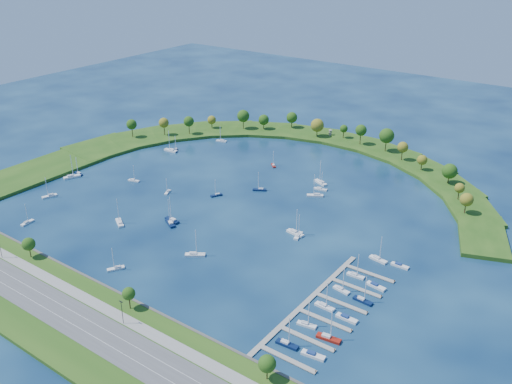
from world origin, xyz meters
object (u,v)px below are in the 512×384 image
Objects in this scene: moored_boat_16 at (260,189)px; docked_boat_8 at (356,275)px; moored_boat_2 at (273,165)px; moored_boat_17 at (167,192)px; docked_boat_11 at (400,266)px; dock_system at (323,307)px; moored_boat_12 at (216,195)px; docked_boat_4 at (325,306)px; docked_boat_6 at (341,289)px; moored_boat_4 at (195,254)px; moored_boat_8 at (295,232)px; moored_boat_11 at (321,182)px; docked_boat_5 at (346,318)px; docked_boat_0 at (287,343)px; moored_boat_20 at (120,222)px; moored_boat_21 at (172,220)px; moored_boat_6 at (50,196)px; moored_boat_13 at (171,150)px; moored_boat_19 at (320,189)px; moored_boat_3 at (176,150)px; docked_boat_3 at (328,337)px; moored_boat_9 at (298,235)px; moored_boat_10 at (315,195)px; moored_boat_18 at (170,223)px; docked_boat_1 at (313,355)px; moored_boat_7 at (134,180)px; docked_boat_2 at (307,324)px; moored_boat_1 at (27,222)px; moored_boat_0 at (221,140)px; moored_boat_14 at (78,173)px; docked_boat_10 at (378,259)px; moored_boat_15 at (72,176)px; docked_boat_9 at (376,286)px; moored_boat_5 at (116,268)px.

docked_boat_8 reaches higher than moored_boat_16.
moored_boat_2 is 73.72m from moored_boat_17.
moored_boat_2 reaches higher than docked_boat_11.
moored_boat_12 is at bearing 150.98° from dock_system.
docked_boat_4 is 14.10m from docked_boat_6.
moored_boat_8 reaches higher than moored_boat_4.
docked_boat_11 is (12.58, 46.33, 0.25)m from dock_system.
moored_boat_11 is 1.22× the size of docked_boat_8.
moored_boat_2 reaches higher than docked_boat_5.
docked_boat_4 is (0.00, 27.43, -0.01)m from docked_boat_0.
moored_boat_17 is (-25.26, -13.26, -0.02)m from moored_boat_12.
moored_boat_21 is at bearing -107.70° from moored_boat_20.
moored_boat_6 is at bearing -70.82° from moored_boat_17.
moored_boat_8 is (26.42, 44.25, 0.01)m from moored_boat_4.
moored_boat_19 is (113.89, 4.61, -0.10)m from moored_boat_13.
moored_boat_3 is 137.30m from moored_boat_8.
docked_boat_3 is 19.02m from docked_boat_4.
moored_boat_10 is at bearing 7.55° from moored_boat_9.
moored_boat_16 is 97.76m from docked_boat_8.
moored_boat_20 is at bearing 63.05° from moored_boat_18.
docked_boat_1 is at bearing -65.91° from docked_boat_6.
moored_boat_20 is (6.40, -41.46, 0.12)m from moored_boat_17.
docked_boat_8 is at bearing -22.95° from moored_boat_7.
moored_boat_21 is 109.59m from docked_boat_0.
docked_boat_2 is at bearing 106.05° from moored_boat_6.
moored_boat_13 is at bearing -2.34° from moored_boat_1.
moored_boat_10 is (100.35, -40.09, 0.07)m from moored_boat_0.
docked_boat_3 is at bearing -91.51° from docked_boat_11.
docked_boat_6 is (153.80, -27.96, 0.02)m from moored_boat_7.
moored_boat_9 is (119.57, 69.30, 0.02)m from moored_boat_1.
docked_boat_8 is at bearing -136.98° from moored_boat_20.
dock_system is 7.33× the size of moored_boat_14.
dock_system is 6.45× the size of docked_boat_10.
moored_boat_15 is at bearing 55.25° from moored_boat_0.
docked_boat_2 is 58.82m from docked_boat_10.
docked_boat_9 is (179.15, -69.64, -0.23)m from moored_boat_3.
moored_boat_1 is 0.92× the size of moored_boat_9.
moored_boat_11 is 119.16m from moored_boat_20.
moored_boat_19 is at bearing 149.54° from moored_boat_6.
moored_boat_9 is 66.15m from moored_boat_11.
moored_boat_3 is 0.75× the size of moored_boat_15.
moored_boat_15 reaches higher than docked_boat_8.
moored_boat_13 is 1.82× the size of docked_boat_11.
moored_boat_3 is 210.46m from docked_boat_3.
moored_boat_16 reaches higher than docked_boat_1.
docked_boat_1 is at bearing 142.01° from moored_boat_11.
moored_boat_17 is at bearing -120.90° from moored_boat_5.
docked_boat_0 is 0.94× the size of docked_boat_3.
moored_boat_7 is 154.52m from docked_boat_8.
docked_boat_11 is (1.91, 72.68, -0.05)m from docked_boat_1.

